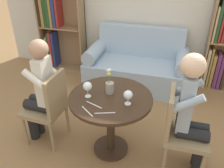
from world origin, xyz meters
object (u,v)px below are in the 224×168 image
Objects in this scene: person_left at (40,91)px; flower_vase at (110,86)px; chair_right at (180,129)px; person_right at (192,113)px; wine_glass_right at (128,95)px; wine_glass_left at (87,87)px; chair_left at (49,106)px; couch at (137,67)px; bookshelf_left at (57,26)px.

person_left is 0.79m from flower_vase.
person_right reaches higher than chair_right.
person_right is at bearing 4.93° from wine_glass_right.
wine_glass_left is 0.42m from wine_glass_right.
person_right is at bearing -89.63° from chair_right.
wine_glass_right is (1.00, -0.05, 0.16)m from person_left.
person_right is at bearing 93.37° from chair_left.
couch is 1.59m from flower_vase.
wine_glass_right is (1.74, -1.92, 0.03)m from bookshelf_left.
flower_vase is (0.19, 0.13, -0.03)m from wine_glass_left.
wine_glass_right is at bearing 90.24° from chair_left.
flower_vase is at bearing 99.91° from person_left.
couch is at bearing 23.48° from chair_right.
person_left reaches higher than flower_vase.
chair_left is 0.19m from person_left.
wine_glass_left is at bearing 89.87° from chair_left.
person_right is at bearing -6.45° from flower_vase.
person_left is 7.67× the size of wine_glass_left.
couch is 1.29× the size of person_left.
chair_right is (0.71, -1.60, 0.18)m from couch.
chair_right is (1.43, 0.01, 0.00)m from chair_left.
flower_vase is (-0.03, -1.51, 0.50)m from couch.
person_left is (-0.09, 0.01, 0.17)m from chair_left.
chair_left is 1.00× the size of chair_right.
bookshelf_left is 2.95m from chair_right.
wine_glass_right is (-0.60, -0.05, 0.13)m from person_right.
chair_left is 5.43× the size of wine_glass_left.
couch is 1.04× the size of bookshelf_left.
bookshelf_left is 2.07m from chair_left.
chair_right is at bearing -39.61° from bookshelf_left.
wine_glass_left is (0.49, -0.03, 0.35)m from chair_left.
person_right is (1.51, 0.01, 0.20)m from chair_left.
couch is 1.83m from person_left.
couch is 1.82× the size of chair_left.
flower_vase is (0.68, 0.10, 0.32)m from chair_left.
chair_left is 3.30× the size of flower_vase.
flower_vase reaches higher than chair_left.
bookshelf_left is (-1.54, 0.27, 0.48)m from couch.
flower_vase reaches higher than wine_glass_left.
couch is 1.74m from wine_glass_right.
bookshelf_left is 2.32m from wine_glass_left.
chair_right is 1.53m from person_left.
bookshelf_left reaches higher than couch.
chair_left is 6.11× the size of wine_glass_right.
person_right is 8.76× the size of wine_glass_right.
person_right is (0.80, -1.60, 0.39)m from couch.
bookshelf_left is at bearing 49.87° from chair_right.
bookshelf_left reaches higher than flower_vase.
person_left is at bearing -173.21° from flower_vase.
chair_left is at bearing 89.72° from person_right.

